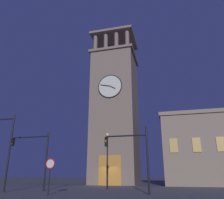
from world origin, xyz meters
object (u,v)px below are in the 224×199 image
traffic_signal_near (132,150)px  street_lamp (107,150)px  traffic_signal_mid (1,139)px  no_horn_sign (50,166)px  clocktower (115,112)px  traffic_signal_far (34,150)px

traffic_signal_near → street_lamp: bearing=-56.2°
traffic_signal_mid → no_horn_sign: (-6.33, 1.89, -2.51)m
traffic_signal_near → no_horn_sign: bearing=20.2°
street_lamp → clocktower: bearing=-80.6°
clocktower → no_horn_sign: size_ratio=10.61×
traffic_signal_near → traffic_signal_far: 10.07m
traffic_signal_mid → street_lamp: 10.32m
traffic_signal_far → street_lamp: bearing=-150.8°
traffic_signal_far → traffic_signal_near: bearing=170.3°
traffic_signal_mid → street_lamp: size_ratio=1.21×
traffic_signal_near → traffic_signal_mid: bearing=1.3°
traffic_signal_mid → street_lamp: bearing=-147.5°
traffic_signal_mid → no_horn_sign: 7.07m
street_lamp → no_horn_sign: 8.02m
traffic_signal_near → traffic_signal_far: (9.92, -1.69, 0.35)m
traffic_signal_near → traffic_signal_mid: traffic_signal_mid is taller
clocktower → traffic_signal_near: size_ratio=5.35×
clocktower → street_lamp: size_ratio=4.82×
traffic_signal_far → traffic_signal_mid: bearing=40.5°
clocktower → traffic_signal_near: (-5.43, 16.73, -7.87)m
clocktower → traffic_signal_far: size_ratio=5.11×
clocktower → street_lamp: bearing=99.4°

